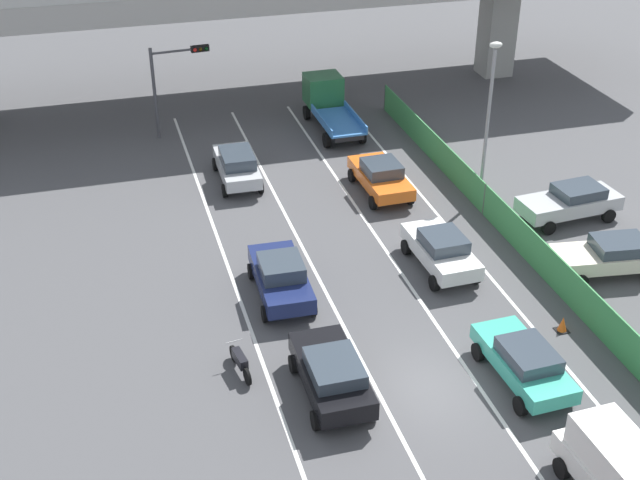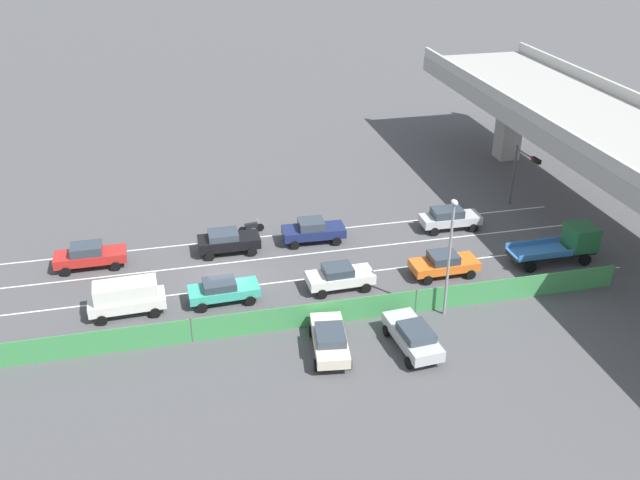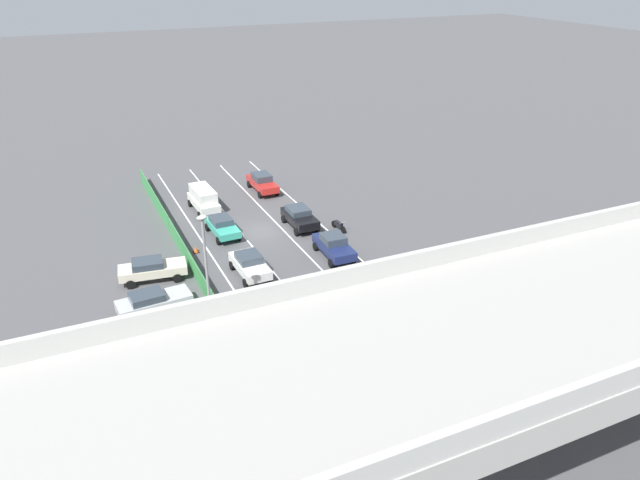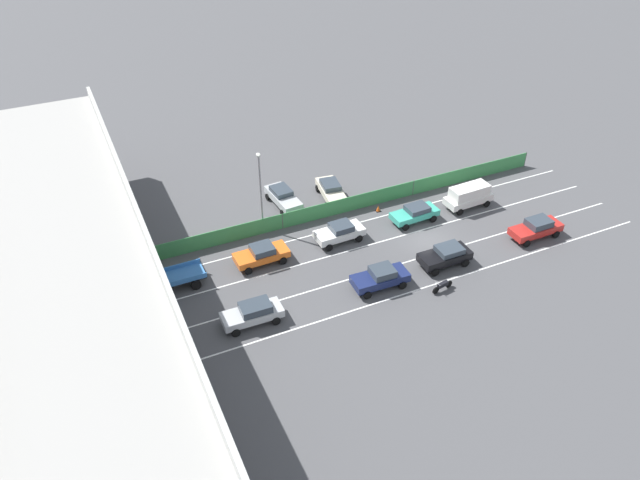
{
  "view_description": "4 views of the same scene",
  "coord_description": "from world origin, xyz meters",
  "px_view_note": "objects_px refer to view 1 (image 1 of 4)",
  "views": [
    {
      "loc": [
        -9.48,
        -20.18,
        18.59
      ],
      "look_at": [
        -1.63,
        7.37,
        1.81
      ],
      "focal_mm": 47.92,
      "sensor_mm": 36.0,
      "label": 1
    },
    {
      "loc": [
        40.59,
        -3.29,
        23.44
      ],
      "look_at": [
        -0.37,
        6.41,
        1.67
      ],
      "focal_mm": 39.75,
      "sensor_mm": 36.0,
      "label": 2
    },
    {
      "loc": [
        14.53,
        43.17,
        20.74
      ],
      "look_at": [
        -2.41,
        6.28,
        1.41
      ],
      "focal_mm": 33.89,
      "sensor_mm": 36.0,
      "label": 3
    },
    {
      "loc": [
        -34.82,
        26.2,
        31.38
      ],
      "look_at": [
        2.88,
        8.86,
        0.95
      ],
      "focal_mm": 34.85,
      "sensor_mm": 36.0,
      "label": 4
    }
  ],
  "objects_px": {
    "car_sedan_black": "(332,373)",
    "traffic_cone": "(563,325)",
    "street_lamp": "(489,107)",
    "car_hatchback_white": "(441,249)",
    "car_sedan_navy": "(281,276)",
    "parked_sedan_cream": "(613,255)",
    "car_van_white": "(625,476)",
    "car_taxi_orange": "(381,176)",
    "motorcycle": "(240,361)",
    "car_taxi_teal": "(524,361)",
    "car_sedan_silver": "(237,165)",
    "flatbed_truck_blue": "(328,102)",
    "traffic_light": "(174,72)",
    "parked_wagon_silver": "(571,201)"
  },
  "relations": [
    {
      "from": "traffic_light",
      "to": "traffic_cone",
      "type": "height_order",
      "value": "traffic_light"
    },
    {
      "from": "street_lamp",
      "to": "car_sedan_black",
      "type": "bearing_deg",
      "value": -132.75
    },
    {
      "from": "car_van_white",
      "to": "flatbed_truck_blue",
      "type": "relative_size",
      "value": 0.77
    },
    {
      "from": "car_sedan_black",
      "to": "car_taxi_teal",
      "type": "xyz_separation_m",
      "value": [
        6.34,
        -1.06,
        -0.07
      ]
    },
    {
      "from": "parked_wagon_silver",
      "to": "street_lamp",
      "type": "bearing_deg",
      "value": 133.52
    },
    {
      "from": "street_lamp",
      "to": "parked_sedan_cream",
      "type": "bearing_deg",
      "value": -74.27
    },
    {
      "from": "car_sedan_navy",
      "to": "street_lamp",
      "type": "height_order",
      "value": "street_lamp"
    },
    {
      "from": "car_sedan_navy",
      "to": "car_van_white",
      "type": "bearing_deg",
      "value": -62.94
    },
    {
      "from": "flatbed_truck_blue",
      "to": "traffic_light",
      "type": "bearing_deg",
      "value": 175.05
    },
    {
      "from": "traffic_cone",
      "to": "car_sedan_black",
      "type": "bearing_deg",
      "value": -173.05
    },
    {
      "from": "street_lamp",
      "to": "car_hatchback_white",
      "type": "bearing_deg",
      "value": -128.75
    },
    {
      "from": "car_hatchback_white",
      "to": "traffic_light",
      "type": "distance_m",
      "value": 18.81
    },
    {
      "from": "parked_wagon_silver",
      "to": "car_taxi_teal",
      "type": "bearing_deg",
      "value": -127.23
    },
    {
      "from": "car_sedan_navy",
      "to": "motorcycle",
      "type": "relative_size",
      "value": 2.32
    },
    {
      "from": "car_sedan_black",
      "to": "traffic_cone",
      "type": "height_order",
      "value": "car_sedan_black"
    },
    {
      "from": "car_hatchback_white",
      "to": "car_sedan_black",
      "type": "distance_m",
      "value": 9.04
    },
    {
      "from": "street_lamp",
      "to": "traffic_light",
      "type": "bearing_deg",
      "value": 138.18
    },
    {
      "from": "car_taxi_teal",
      "to": "flatbed_truck_blue",
      "type": "distance_m",
      "value": 23.31
    },
    {
      "from": "car_sedan_silver",
      "to": "traffic_cone",
      "type": "height_order",
      "value": "car_sedan_silver"
    },
    {
      "from": "car_taxi_teal",
      "to": "car_taxi_orange",
      "type": "height_order",
      "value": "car_taxi_orange"
    },
    {
      "from": "car_sedan_navy",
      "to": "traffic_light",
      "type": "height_order",
      "value": "traffic_light"
    },
    {
      "from": "car_sedan_silver",
      "to": "flatbed_truck_blue",
      "type": "relative_size",
      "value": 0.76
    },
    {
      "from": "car_taxi_teal",
      "to": "street_lamp",
      "type": "distance_m",
      "value": 13.95
    },
    {
      "from": "car_van_white",
      "to": "motorcycle",
      "type": "bearing_deg",
      "value": 135.77
    },
    {
      "from": "parked_wagon_silver",
      "to": "car_sedan_navy",
      "type": "bearing_deg",
      "value": -169.84
    },
    {
      "from": "car_taxi_teal",
      "to": "car_sedan_silver",
      "type": "bearing_deg",
      "value": 109.71
    },
    {
      "from": "car_taxi_teal",
      "to": "car_sedan_silver",
      "type": "xyz_separation_m",
      "value": [
        -6.25,
        17.43,
        0.07
      ]
    },
    {
      "from": "car_sedan_black",
      "to": "motorcycle",
      "type": "xyz_separation_m",
      "value": [
        -2.65,
        2.0,
        -0.46
      ]
    },
    {
      "from": "car_van_white",
      "to": "traffic_cone",
      "type": "height_order",
      "value": "car_van_white"
    },
    {
      "from": "car_sedan_black",
      "to": "parked_wagon_silver",
      "type": "relative_size",
      "value": 0.91
    },
    {
      "from": "car_sedan_black",
      "to": "car_taxi_orange",
      "type": "bearing_deg",
      "value": 64.44
    },
    {
      "from": "car_sedan_black",
      "to": "car_sedan_silver",
      "type": "distance_m",
      "value": 16.37
    },
    {
      "from": "car_sedan_navy",
      "to": "street_lamp",
      "type": "relative_size",
      "value": 0.6
    },
    {
      "from": "car_van_white",
      "to": "car_taxi_orange",
      "type": "height_order",
      "value": "car_van_white"
    },
    {
      "from": "motorcycle",
      "to": "traffic_light",
      "type": "height_order",
      "value": "traffic_light"
    },
    {
      "from": "parked_sedan_cream",
      "to": "motorcycle",
      "type": "bearing_deg",
      "value": -172.47
    },
    {
      "from": "car_sedan_navy",
      "to": "parked_sedan_cream",
      "type": "bearing_deg",
      "value": -8.86
    },
    {
      "from": "car_sedan_navy",
      "to": "parked_sedan_cream",
      "type": "xyz_separation_m",
      "value": [
        13.13,
        -2.05,
        -0.04
      ]
    },
    {
      "from": "car_hatchback_white",
      "to": "car_sedan_silver",
      "type": "bearing_deg",
      "value": 122.4
    },
    {
      "from": "car_sedan_navy",
      "to": "motorcycle",
      "type": "xyz_separation_m",
      "value": [
        -2.43,
        -4.1,
        -0.46
      ]
    },
    {
      "from": "car_hatchback_white",
      "to": "motorcycle",
      "type": "height_order",
      "value": "car_hatchback_white"
    },
    {
      "from": "car_hatchback_white",
      "to": "car_taxi_orange",
      "type": "distance_m",
      "value": 7.07
    },
    {
      "from": "car_van_white",
      "to": "car_taxi_orange",
      "type": "distance_m",
      "value": 20.14
    },
    {
      "from": "parked_sedan_cream",
      "to": "car_sedan_silver",
      "type": "bearing_deg",
      "value": 136.15
    },
    {
      "from": "car_sedan_black",
      "to": "motorcycle",
      "type": "height_order",
      "value": "car_sedan_black"
    },
    {
      "from": "car_sedan_navy",
      "to": "traffic_light",
      "type": "distance_m",
      "value": 17.14
    },
    {
      "from": "car_van_white",
      "to": "parked_sedan_cream",
      "type": "distance_m",
      "value": 12.65
    },
    {
      "from": "car_sedan_black",
      "to": "car_taxi_teal",
      "type": "relative_size",
      "value": 0.98
    },
    {
      "from": "parked_sedan_cream",
      "to": "street_lamp",
      "type": "relative_size",
      "value": 0.64
    },
    {
      "from": "car_van_white",
      "to": "parked_wagon_silver",
      "type": "relative_size",
      "value": 0.97
    }
  ]
}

